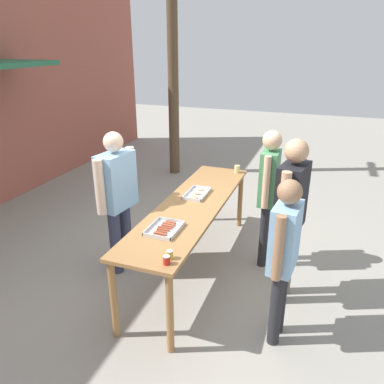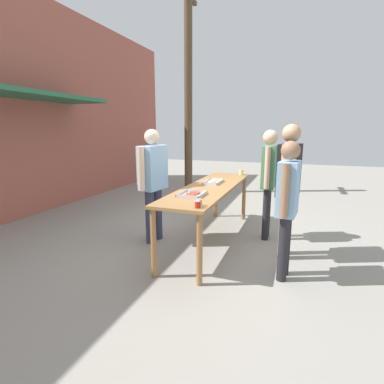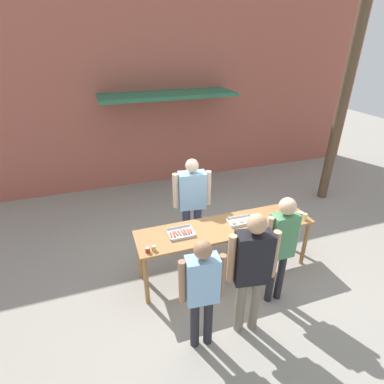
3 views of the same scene
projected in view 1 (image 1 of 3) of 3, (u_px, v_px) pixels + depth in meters
ground_plane at (192, 268)px, 4.85m from camera, size 24.00×24.00×0.00m
serving_table at (192, 211)px, 4.55m from camera, size 2.90×0.71×0.91m
food_tray_sausages at (165, 229)px, 3.86m from camera, size 0.40×0.31×0.04m
food_tray_buns at (197, 194)px, 4.75m from camera, size 0.44×0.25×0.06m
condiment_jar_mustard at (167, 260)px, 3.27m from camera, size 0.06×0.06×0.08m
condiment_jar_ketchup at (170, 255)px, 3.35m from camera, size 0.06×0.06×0.08m
beer_cup at (237, 169)px, 5.56m from camera, size 0.08×0.08×0.11m
person_server_behind_table at (117, 192)px, 4.47m from camera, size 0.69×0.32×1.78m
person_customer_holding_hotdog at (284, 249)px, 3.36m from camera, size 0.56×0.25×1.65m
person_customer_with_cup at (269, 186)px, 4.58m from camera, size 0.52×0.23×1.77m
person_customer_waiting_in_line at (290, 209)px, 3.90m from camera, size 0.63×0.31×1.85m
utility_pole at (172, 28)px, 7.31m from camera, size 1.10×0.22×5.78m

